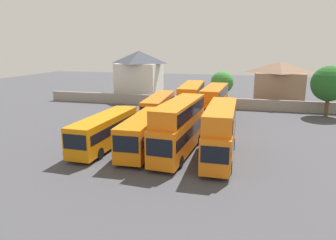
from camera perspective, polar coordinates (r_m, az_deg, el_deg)
ground at (r=47.34m, az=4.60°, el=1.03°), size 140.00×140.00×0.00m
depot_boundary_wall at (r=52.70m, az=5.72°, el=3.27°), size 56.00×0.50×1.80m
bus_1 at (r=32.11m, az=-11.48°, el=-1.68°), size 2.85×11.08×3.28m
bus_2 at (r=30.43m, az=-4.46°, el=-2.12°), size 2.92×10.44×3.44m
bus_3 at (r=29.34m, az=2.08°, el=-0.88°), size 3.20×11.16×5.07m
bus_4 at (r=28.31m, az=9.62°, el=-1.75°), size 2.63×10.35×4.93m
bus_5 at (r=44.01m, az=-1.67°, el=2.63°), size 3.36×11.98×3.27m
bus_6 at (r=42.81m, az=4.35°, el=3.60°), size 3.22×11.27×5.06m
bus_7 at (r=42.29m, az=8.50°, el=3.21°), size 2.90×10.67×4.84m
house_terrace_left at (r=61.60m, az=-5.28°, el=8.32°), size 8.18×7.69×9.28m
house_terrace_centre at (r=58.18m, az=19.64°, el=6.42°), size 8.54×6.79×7.52m
tree_left_of_lot at (r=50.82m, az=27.55°, el=5.93°), size 5.15×5.15×7.42m
tree_behind_wall at (r=54.30m, az=9.90°, el=6.81°), size 3.84×3.84×6.01m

